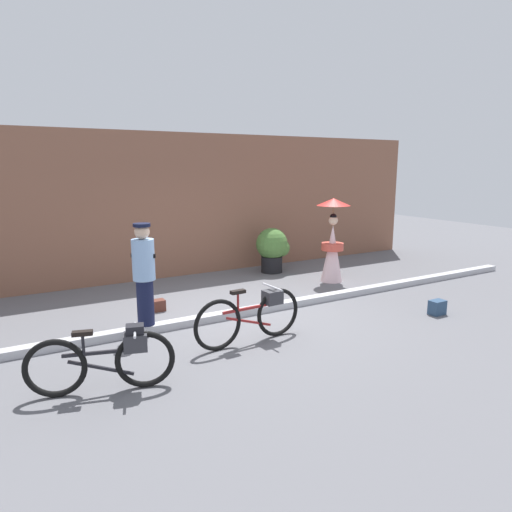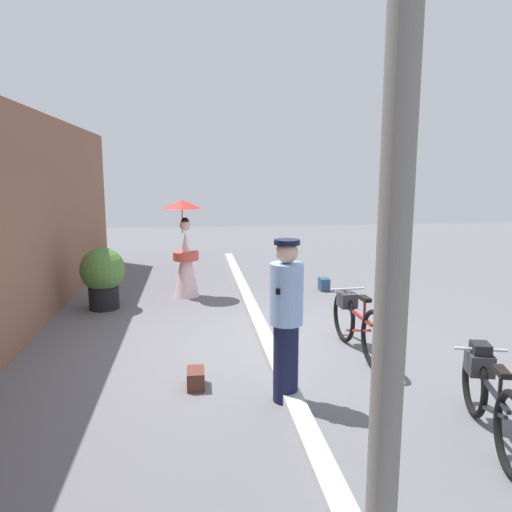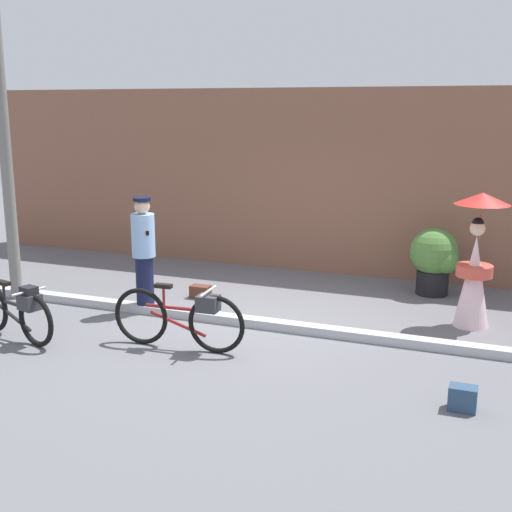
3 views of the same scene
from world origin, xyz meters
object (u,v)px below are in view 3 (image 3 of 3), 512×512
object	(u,v)px
potted_plant_by_door	(435,258)
backpack_spare	(200,292)
person_officer	(144,251)
bicycle_far_side	(182,317)
utility_pole	(5,145)
backpack_on_pavement	(463,398)
person_with_parasol	(476,262)
bicycle_near_officer	(16,310)

from	to	relation	value
potted_plant_by_door	backpack_spare	world-z (taller)	potted_plant_by_door
person_officer	potted_plant_by_door	distance (m)	4.60
bicycle_far_side	utility_pole	size ratio (longest dim) A/B	0.37
person_officer	backpack_on_pavement	world-z (taller)	person_officer
backpack_on_pavement	utility_pole	world-z (taller)	utility_pole
potted_plant_by_door	backpack_spare	size ratio (longest dim) A/B	3.48
backpack_on_pavement	backpack_spare	size ratio (longest dim) A/B	0.89
utility_pole	bicycle_far_side	bearing A→B (deg)	-16.86
person_with_parasol	potted_plant_by_door	xyz separation A→B (m)	(-0.68, 1.40, -0.30)
utility_pole	backpack_on_pavement	bearing A→B (deg)	-12.82
bicycle_far_side	person_with_parasol	xyz separation A→B (m)	(3.32, 2.26, 0.49)
person_officer	utility_pole	world-z (taller)	utility_pole
person_officer	person_with_parasol	size ratio (longest dim) A/B	0.92
bicycle_far_side	person_with_parasol	distance (m)	4.04
person_with_parasol	bicycle_far_side	bearing A→B (deg)	-145.72
bicycle_near_officer	bicycle_far_side	distance (m)	2.21
backpack_on_pavement	utility_pole	distance (m)	7.45
backpack_spare	utility_pole	world-z (taller)	utility_pole
person_officer	bicycle_near_officer	bearing A→B (deg)	-119.13
potted_plant_by_door	backpack_on_pavement	size ratio (longest dim) A/B	3.93
bicycle_near_officer	person_with_parasol	bearing A→B (deg)	26.61
potted_plant_by_door	backpack_spare	distance (m)	3.79
person_with_parasol	backpack_spare	xyz separation A→B (m)	(-4.10, -0.15, -0.80)
backpack_on_pavement	utility_pole	bearing A→B (deg)	167.18
bicycle_near_officer	backpack_on_pavement	bearing A→B (deg)	-0.31
bicycle_near_officer	bicycle_far_side	bearing A→B (deg)	12.58
bicycle_far_side	person_officer	xyz separation A→B (m)	(-1.23, 1.18, 0.49)
bicycle_far_side	utility_pole	bearing A→B (deg)	163.14
bicycle_near_officer	backpack_spare	xyz separation A→B (m)	(1.37, 2.59, -0.30)
bicycle_far_side	person_officer	distance (m)	1.78
bicycle_far_side	backpack_on_pavement	world-z (taller)	bicycle_far_side
backpack_on_pavement	utility_pole	xyz separation A→B (m)	(-6.92, 1.57, 2.27)
person_officer	potted_plant_by_door	xyz separation A→B (m)	(3.87, 2.48, -0.31)
person_officer	person_with_parasol	world-z (taller)	person_with_parasol
bicycle_near_officer	utility_pole	distance (m)	2.86
backpack_spare	utility_pole	size ratio (longest dim) A/B	0.06
potted_plant_by_door	backpack_on_pavement	xyz separation A→B (m)	(0.78, -4.17, -0.47)
person_with_parasol	backpack_spare	distance (m)	4.18
backpack_on_pavement	bicycle_near_officer	bearing A→B (deg)	179.69
bicycle_near_officer	utility_pole	bearing A→B (deg)	131.14
bicycle_near_officer	bicycle_far_side	size ratio (longest dim) A/B	0.91
bicycle_near_officer	potted_plant_by_door	xyz separation A→B (m)	(4.79, 4.14, 0.20)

